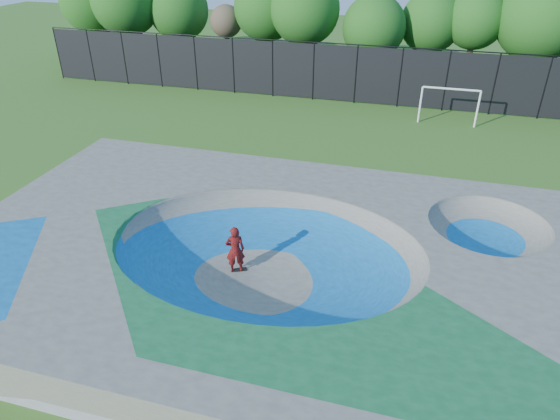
# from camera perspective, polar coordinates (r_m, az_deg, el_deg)

# --- Properties ---
(ground) EXTENTS (120.00, 120.00, 0.00)m
(ground) POSITION_cam_1_polar(r_m,az_deg,el_deg) (18.04, -1.50, -7.77)
(ground) COLOR #32601A
(ground) RESTS_ON ground
(skate_deck) EXTENTS (22.00, 14.00, 1.50)m
(skate_deck) POSITION_cam_1_polar(r_m,az_deg,el_deg) (17.60, -1.54, -5.84)
(skate_deck) COLOR gray
(skate_deck) RESTS_ON ground
(skater) EXTENTS (0.81, 0.69, 1.87)m
(skater) POSITION_cam_1_polar(r_m,az_deg,el_deg) (17.90, -5.15, -4.55)
(skater) COLOR #B6140E
(skater) RESTS_ON ground
(skateboard) EXTENTS (0.79, 0.56, 0.05)m
(skateboard) POSITION_cam_1_polar(r_m,az_deg,el_deg) (18.43, -5.02, -6.89)
(skateboard) COLOR black
(skateboard) RESTS_ON ground
(soccer_goal) EXTENTS (3.54, 0.12, 2.34)m
(soccer_goal) POSITION_cam_1_polar(r_m,az_deg,el_deg) (33.22, 18.84, 11.88)
(soccer_goal) COLOR white
(soccer_goal) RESTS_ON ground
(fence) EXTENTS (48.09, 0.09, 4.04)m
(fence) POSITION_cam_1_polar(r_m,az_deg,el_deg) (36.01, 8.68, 15.19)
(fence) COLOR black
(fence) RESTS_ON ground
(treeline) EXTENTS (53.58, 7.26, 8.34)m
(treeline) POSITION_cam_1_polar(r_m,az_deg,el_deg) (40.37, 10.59, 20.89)
(treeline) COLOR #3F2D1F
(treeline) RESTS_ON ground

